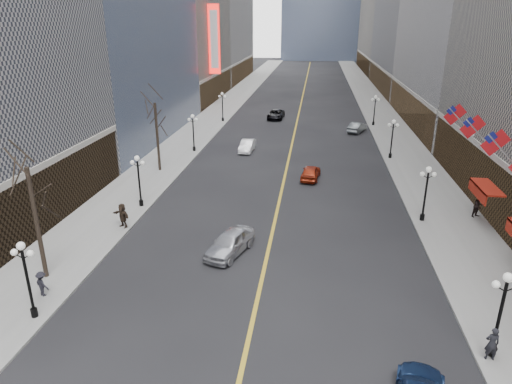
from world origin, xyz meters
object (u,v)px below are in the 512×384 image
(car_nb_mid, at_px, (247,146))
(car_sb_mid, at_px, (311,172))
(streetlamp_east_1, at_px, (426,188))
(streetlamp_west_2, at_px, (193,129))
(streetlamp_east_3, at_px, (375,107))
(streetlamp_east_2, at_px, (392,135))
(streetlamp_west_0, at_px, (26,272))
(car_nb_near, at_px, (230,243))
(car_sb_far, at_px, (357,127))
(ped_ne_corner, at_px, (492,344))
(streetlamp_east_0, at_px, (502,307))
(streetlamp_west_1, at_px, (139,176))
(car_nb_far, at_px, (276,115))
(streetlamp_west_3, at_px, (222,104))

(car_nb_mid, xyz_separation_m, car_sb_mid, (7.99, -9.59, 0.02))
(streetlamp_east_1, height_order, streetlamp_west_2, same)
(streetlamp_east_3, xyz_separation_m, car_sb_mid, (-9.13, -26.50, -2.17))
(streetlamp_east_2, distance_m, car_sb_mid, 12.67)
(streetlamp_west_0, distance_m, car_nb_mid, 35.74)
(streetlamp_east_3, distance_m, car_nb_near, 45.64)
(car_sb_far, bearing_deg, streetlamp_east_1, 119.02)
(ped_ne_corner, bearing_deg, streetlamp_east_2, -90.66)
(streetlamp_west_0, xyz_separation_m, car_nb_near, (9.19, 8.75, -2.08))
(car_nb_near, height_order, car_nb_mid, car_nb_near)
(streetlamp_east_1, distance_m, streetlamp_east_2, 18.00)
(ped_ne_corner, bearing_deg, streetlamp_east_0, -123.97)
(streetlamp_east_0, xyz_separation_m, streetlamp_west_1, (-23.60, 16.00, 0.00))
(streetlamp_east_3, xyz_separation_m, ped_ne_corner, (-0.20, -52.30, -1.87))
(car_sb_mid, bearing_deg, car_nb_far, -71.43)
(streetlamp_east_1, bearing_deg, streetlamp_west_0, -145.86)
(streetlamp_east_2, relative_size, streetlamp_west_0, 1.00)
(streetlamp_east_2, relative_size, streetlamp_west_3, 1.00)
(streetlamp_west_2, distance_m, car_nb_far, 23.01)
(car_sb_mid, bearing_deg, streetlamp_east_3, -102.23)
(streetlamp_east_1, relative_size, car_sb_mid, 1.06)
(car_sb_mid, bearing_deg, streetlamp_west_2, -23.66)
(streetlamp_east_1, height_order, ped_ne_corner, streetlamp_east_1)
(streetlamp_west_3, xyz_separation_m, car_nb_mid, (6.47, -16.92, -2.20))
(streetlamp_west_3, bearing_deg, streetlamp_east_3, 0.00)
(streetlamp_east_3, xyz_separation_m, car_nb_far, (-15.37, 3.37, -2.17))
(streetlamp_west_1, bearing_deg, car_sb_mid, 33.29)
(ped_ne_corner, bearing_deg, car_nb_mid, -64.76)
(car_sb_mid, relative_size, ped_ne_corner, 2.43)
(streetlamp_west_2, xyz_separation_m, ped_ne_corner, (23.40, -34.30, -1.87))
(streetlamp_east_2, xyz_separation_m, streetlamp_east_3, (0.00, 18.00, 0.00))
(streetlamp_west_1, xyz_separation_m, streetlamp_west_2, (0.00, 18.00, 0.00))
(streetlamp_east_2, bearing_deg, streetlamp_west_3, 142.67)
(streetlamp_east_1, distance_m, car_nb_near, 16.26)
(streetlamp_west_2, distance_m, streetlamp_west_3, 18.00)
(streetlamp_east_3, bearing_deg, car_nb_mid, -135.36)
(streetlamp_east_0, height_order, streetlamp_west_3, same)
(streetlamp_west_3, relative_size, ped_ne_corner, 2.57)
(streetlamp_east_2, xyz_separation_m, car_nb_mid, (-17.13, 1.08, -2.20))
(streetlamp_west_1, distance_m, car_nb_mid, 20.27)
(streetlamp_west_3, xyz_separation_m, ped_ne_corner, (23.40, -52.30, -1.87))
(streetlamp_west_3, height_order, car_nb_mid, streetlamp_west_3)
(streetlamp_west_1, relative_size, streetlamp_west_3, 1.00)
(streetlamp_east_3, bearing_deg, car_sb_far, -120.98)
(car_sb_mid, xyz_separation_m, car_sb_far, (6.33, 21.84, 0.01))
(ped_ne_corner, bearing_deg, streetlamp_east_3, -90.54)
(streetlamp_east_0, distance_m, car_nb_near, 16.98)
(streetlamp_east_1, height_order, streetlamp_west_0, same)
(streetlamp_west_0, xyz_separation_m, streetlamp_west_1, (0.00, 16.00, 0.00))
(car_nb_mid, distance_m, ped_ne_corner, 39.23)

